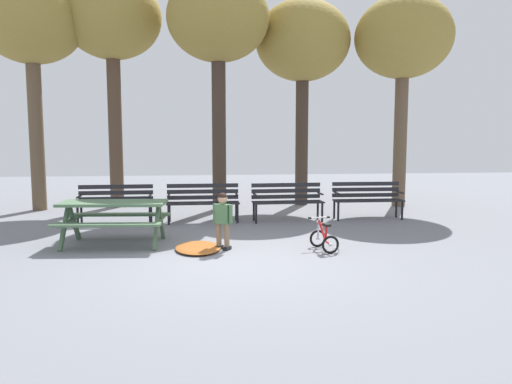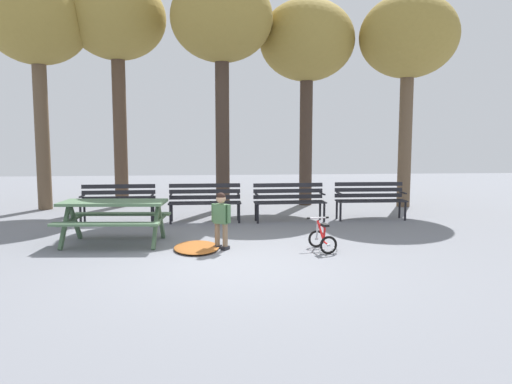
{
  "view_description": "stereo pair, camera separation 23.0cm",
  "coord_description": "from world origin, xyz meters",
  "px_view_note": "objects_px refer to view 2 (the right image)",
  "views": [
    {
      "loc": [
        -0.53,
        -7.13,
        1.86
      ],
      "look_at": [
        0.58,
        2.03,
        0.85
      ],
      "focal_mm": 34.26,
      "sensor_mm": 36.0,
      "label": 1
    },
    {
      "loc": [
        -0.3,
        -7.16,
        1.86
      ],
      "look_at": [
        0.58,
        2.03,
        0.85
      ],
      "focal_mm": 34.26,
      "sensor_mm": 36.0,
      "label": 2
    }
  ],
  "objects_px": {
    "picnic_table": "(114,211)",
    "park_bench_left": "(205,199)",
    "child_standing": "(221,217)",
    "park_bench_right": "(289,199)",
    "park_bench_far_right": "(370,197)",
    "kids_bicycle": "(322,239)",
    "park_bench_far_left": "(118,200)"
  },
  "relations": [
    {
      "from": "park_bench_left",
      "to": "park_bench_far_right",
      "type": "xyz_separation_m",
      "value": [
        3.8,
        0.0,
        0.0
      ]
    },
    {
      "from": "park_bench_left",
      "to": "child_standing",
      "type": "xyz_separation_m",
      "value": [
        0.29,
        -2.8,
        0.05
      ]
    },
    {
      "from": "park_bench_left",
      "to": "kids_bicycle",
      "type": "bearing_deg",
      "value": -57.26
    },
    {
      "from": "park_bench_left",
      "to": "park_bench_right",
      "type": "relative_size",
      "value": 0.99
    },
    {
      "from": "picnic_table",
      "to": "child_standing",
      "type": "bearing_deg",
      "value": -18.3
    },
    {
      "from": "park_bench_right",
      "to": "kids_bicycle",
      "type": "distance_m",
      "value": 3.01
    },
    {
      "from": "park_bench_left",
      "to": "park_bench_far_left",
      "type": "bearing_deg",
      "value": -179.53
    },
    {
      "from": "child_standing",
      "to": "kids_bicycle",
      "type": "xyz_separation_m",
      "value": [
        1.67,
        -0.27,
        -0.36
      ]
    },
    {
      "from": "park_bench_left",
      "to": "park_bench_right",
      "type": "distance_m",
      "value": 1.9
    },
    {
      "from": "child_standing",
      "to": "park_bench_far_left",
      "type": "bearing_deg",
      "value": 128.29
    },
    {
      "from": "picnic_table",
      "to": "kids_bicycle",
      "type": "height_order",
      "value": "picnic_table"
    },
    {
      "from": "picnic_table",
      "to": "park_bench_left",
      "type": "bearing_deg",
      "value": 53.98
    },
    {
      "from": "park_bench_far_left",
      "to": "park_bench_right",
      "type": "distance_m",
      "value": 3.8
    },
    {
      "from": "park_bench_left",
      "to": "kids_bicycle",
      "type": "relative_size",
      "value": 2.67
    },
    {
      "from": "park_bench_far_left",
      "to": "child_standing",
      "type": "xyz_separation_m",
      "value": [
        2.2,
        -2.78,
        0.05
      ]
    },
    {
      "from": "picnic_table",
      "to": "park_bench_left",
      "type": "distance_m",
      "value": 2.69
    },
    {
      "from": "park_bench_right",
      "to": "park_bench_far_right",
      "type": "relative_size",
      "value": 1.0
    },
    {
      "from": "picnic_table",
      "to": "park_bench_left",
      "type": "relative_size",
      "value": 1.19
    },
    {
      "from": "park_bench_left",
      "to": "park_bench_far_right",
      "type": "bearing_deg",
      "value": 0.07
    },
    {
      "from": "picnic_table",
      "to": "child_standing",
      "type": "relative_size",
      "value": 1.97
    },
    {
      "from": "park_bench_far_left",
      "to": "child_standing",
      "type": "relative_size",
      "value": 1.66
    },
    {
      "from": "park_bench_far_right",
      "to": "child_standing",
      "type": "bearing_deg",
      "value": -141.39
    },
    {
      "from": "park_bench_far_left",
      "to": "child_standing",
      "type": "bearing_deg",
      "value": -51.71
    },
    {
      "from": "child_standing",
      "to": "picnic_table",
      "type": "bearing_deg",
      "value": 161.7
    },
    {
      "from": "park_bench_left",
      "to": "park_bench_far_right",
      "type": "distance_m",
      "value": 3.8
    },
    {
      "from": "picnic_table",
      "to": "kids_bicycle",
      "type": "relative_size",
      "value": 3.18
    },
    {
      "from": "park_bench_far_right",
      "to": "kids_bicycle",
      "type": "bearing_deg",
      "value": -120.88
    },
    {
      "from": "park_bench_far_right",
      "to": "picnic_table",
      "type": "bearing_deg",
      "value": -157.95
    },
    {
      "from": "picnic_table",
      "to": "park_bench_right",
      "type": "xyz_separation_m",
      "value": [
        3.48,
        2.11,
        -0.08
      ]
    },
    {
      "from": "park_bench_left",
      "to": "park_bench_far_right",
      "type": "relative_size",
      "value": 0.99
    },
    {
      "from": "park_bench_left",
      "to": "kids_bicycle",
      "type": "distance_m",
      "value": 3.65
    },
    {
      "from": "park_bench_left",
      "to": "child_standing",
      "type": "bearing_deg",
      "value": -84.0
    }
  ]
}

